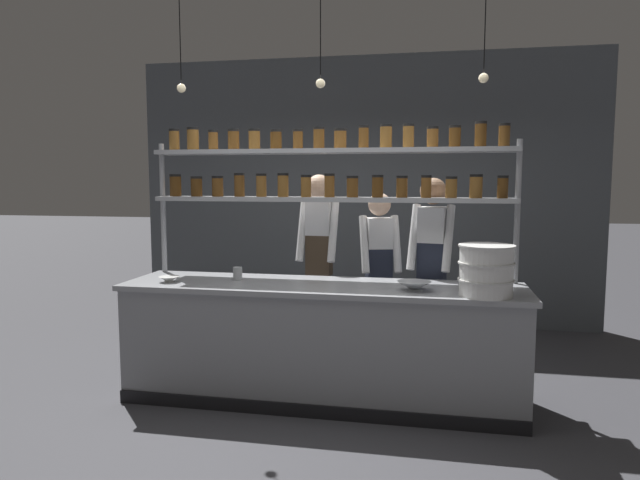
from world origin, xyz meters
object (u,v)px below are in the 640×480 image
object	(u,v)px
chef_right	(432,265)
spice_shelf_unit	(328,176)
prep_bowl_near_left	(414,286)
container_stack	(486,270)
prep_bowl_center_front	(169,279)
serving_cup_front	(238,274)
chef_left	(319,256)
chef_center	(379,269)

from	to	relation	value
chef_right	spice_shelf_unit	bearing A→B (deg)	-152.34
prep_bowl_near_left	container_stack	bearing A→B (deg)	-11.20
prep_bowl_center_front	serving_cup_front	size ratio (longest dim) A/B	1.52
prep_bowl_near_left	serving_cup_front	size ratio (longest dim) A/B	2.30
chef_right	prep_bowl_center_front	bearing A→B (deg)	-148.70
chef_left	prep_bowl_near_left	world-z (taller)	chef_left
chef_left	prep_bowl_center_front	world-z (taller)	chef_left
chef_right	prep_bowl_near_left	distance (m)	0.70
chef_left	container_stack	distance (m)	1.71
chef_left	prep_bowl_near_left	size ratio (longest dim) A/B	7.16
spice_shelf_unit	chef_right	xyz separation A→B (m)	(0.84, 0.24, -0.74)
chef_center	serving_cup_front	size ratio (longest dim) A/B	14.99
container_stack	chef_left	bearing A→B (deg)	143.86
spice_shelf_unit	chef_right	bearing A→B (deg)	15.73
chef_center	serving_cup_front	xyz separation A→B (m)	(-1.06, -0.79, 0.05)
chef_right	serving_cup_front	world-z (taller)	chef_right
chef_left	serving_cup_front	distance (m)	0.92
chef_left	chef_right	world-z (taller)	chef_left
chef_left	prep_bowl_center_front	bearing A→B (deg)	-134.78
spice_shelf_unit	container_stack	world-z (taller)	spice_shelf_unit
serving_cup_front	prep_bowl_center_front	bearing A→B (deg)	-160.12
chef_left	prep_bowl_center_front	xyz separation A→B (m)	(-1.02, -0.94, -0.09)
chef_left	prep_bowl_center_front	size ratio (longest dim) A/B	10.83
prep_bowl_center_front	prep_bowl_near_left	bearing A→B (deg)	0.83
chef_center	serving_cup_front	distance (m)	1.32
prep_bowl_center_front	serving_cup_front	world-z (taller)	serving_cup_front
spice_shelf_unit	chef_left	xyz separation A→B (m)	(-0.17, 0.46, -0.72)
chef_left	prep_bowl_near_left	xyz separation A→B (m)	(0.89, -0.91, -0.08)
chef_right	serving_cup_front	bearing A→B (deg)	-148.88
chef_right	container_stack	world-z (taller)	chef_right
spice_shelf_unit	chef_center	size ratio (longest dim) A/B	1.86
chef_left	container_stack	bearing A→B (deg)	-33.56
spice_shelf_unit	container_stack	xyz separation A→B (m)	(1.21, -0.55, -0.65)
container_stack	serving_cup_front	size ratio (longest dim) A/B	3.59
container_stack	prep_bowl_near_left	world-z (taller)	container_stack
spice_shelf_unit	chef_right	distance (m)	1.15
serving_cup_front	spice_shelf_unit	bearing A→B (deg)	23.29
spice_shelf_unit	chef_center	bearing A→B (deg)	52.98
chef_center	prep_bowl_near_left	xyz separation A→B (m)	(0.34, -0.95, 0.03)
serving_cup_front	prep_bowl_near_left	bearing A→B (deg)	-6.29
chef_left	chef_center	size ratio (longest dim) A/B	1.10
chef_left	chef_right	xyz separation A→B (m)	(1.01, -0.23, -0.02)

